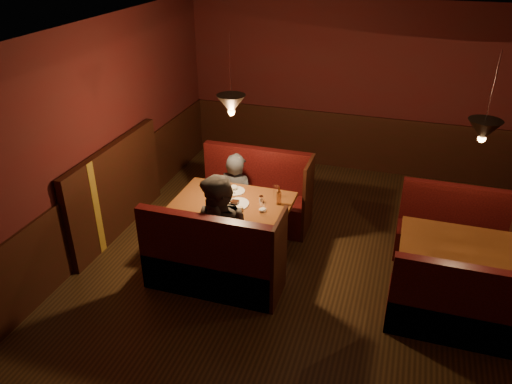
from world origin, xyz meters
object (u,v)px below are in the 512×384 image
(main_bench_far, at_px, (256,200))
(second_table, at_px, (455,255))
(main_table, at_px, (235,212))
(main_bench_near, at_px, (213,266))
(diner_b, at_px, (219,218))
(second_bench_far, at_px, (452,237))
(diner_a, at_px, (236,181))
(second_bench_near, at_px, (457,312))

(main_bench_far, xyz_separation_m, second_table, (2.68, -0.85, 0.17))
(main_table, xyz_separation_m, main_bench_near, (0.02, -0.84, -0.26))
(main_table, height_order, second_table, main_table)
(main_table, relative_size, second_table, 1.17)
(main_bench_near, xyz_separation_m, diner_b, (0.00, 0.25, 0.51))
(main_bench_near, relative_size, second_bench_far, 1.17)
(main_bench_near, relative_size, diner_a, 1.06)
(second_table, distance_m, diner_a, 2.94)
(second_bench_far, relative_size, diner_a, 0.91)
(main_bench_far, distance_m, second_bench_near, 3.15)
(main_bench_near, relative_size, diner_b, 0.94)
(diner_b, bearing_deg, main_table, 112.86)
(main_bench_far, distance_m, diner_b, 1.51)
(main_bench_near, xyz_separation_m, second_bench_near, (2.71, 0.07, -0.04))
(main_bench_near, height_order, diner_a, diner_a)
(second_table, distance_m, diner_b, 2.76)
(second_table, xyz_separation_m, diner_b, (-2.67, -0.57, 0.34))
(main_bench_far, relative_size, diner_b, 0.94)
(main_table, distance_m, second_bench_near, 2.85)
(main_bench_near, xyz_separation_m, second_bench_far, (2.71, 1.57, -0.04))
(main_table, distance_m, second_table, 2.70)
(diner_b, bearing_deg, diner_a, 120.78)
(main_bench_near, bearing_deg, diner_b, 88.92)
(main_bench_far, bearing_deg, second_bench_near, -30.65)
(main_table, bearing_deg, diner_a, 107.98)
(second_table, xyz_separation_m, second_bench_far, (0.03, 0.75, -0.21))
(main_table, relative_size, diner_a, 0.96)
(main_bench_far, bearing_deg, diner_b, -89.81)
(main_bench_far, height_order, second_bench_far, main_bench_far)
(second_bench_far, relative_size, second_bench_near, 1.00)
(main_bench_near, height_order, second_bench_far, main_bench_near)
(main_table, relative_size, diner_b, 0.86)
(main_table, xyz_separation_m, second_table, (2.70, -0.02, -0.08))
(second_table, bearing_deg, diner_a, 168.72)
(second_table, bearing_deg, second_bench_far, 87.80)
(second_bench_near, height_order, diner_a, diner_a)
(main_table, relative_size, second_bench_near, 1.06)
(main_table, bearing_deg, second_bench_near, -15.77)
(second_bench_far, bearing_deg, second_bench_near, -90.00)
(main_bench_far, relative_size, second_bench_near, 1.17)
(main_table, bearing_deg, main_bench_near, -88.87)
(main_table, xyz_separation_m, main_bench_far, (0.02, 0.84, -0.26))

